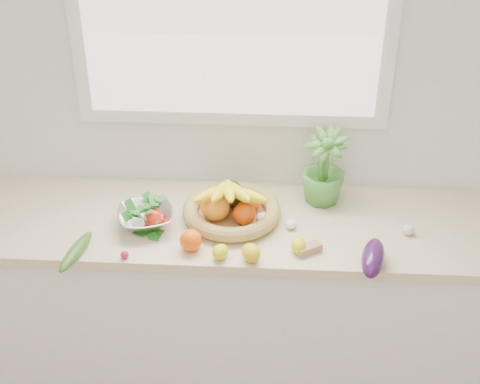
# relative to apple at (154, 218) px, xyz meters

# --- Properties ---
(back_wall) EXTENTS (4.50, 0.02, 2.70)m
(back_wall) POSITION_rel_apple_xyz_m (0.30, 0.37, 0.41)
(back_wall) COLOR white
(back_wall) RESTS_ON ground
(counter_cabinet) EXTENTS (2.20, 0.58, 0.86)m
(counter_cabinet) POSITION_rel_apple_xyz_m (0.30, 0.07, -0.51)
(counter_cabinet) COLOR silver
(counter_cabinet) RESTS_ON ground
(countertop) EXTENTS (2.24, 0.62, 0.04)m
(countertop) POSITION_rel_apple_xyz_m (0.30, 0.07, -0.06)
(countertop) COLOR beige
(countertop) RESTS_ON counter_cabinet
(orange_loose) EXTENTS (0.11, 0.11, 0.09)m
(orange_loose) POSITION_rel_apple_xyz_m (0.17, -0.14, 0.00)
(orange_loose) COLOR #FF5908
(orange_loose) RESTS_ON countertop
(lemon_a) EXTENTS (0.06, 0.08, 0.06)m
(lemon_a) POSITION_rel_apple_xyz_m (0.58, -0.13, -0.01)
(lemon_a) COLOR yellow
(lemon_a) RESTS_ON countertop
(lemon_b) EXTENTS (0.08, 0.09, 0.06)m
(lemon_b) POSITION_rel_apple_xyz_m (0.29, -0.19, -0.01)
(lemon_b) COLOR yellow
(lemon_b) RESTS_ON countertop
(lemon_c) EXTENTS (0.10, 0.11, 0.07)m
(lemon_c) POSITION_rel_apple_xyz_m (0.40, -0.20, -0.01)
(lemon_c) COLOR yellow
(lemon_c) RESTS_ON countertop
(apple) EXTENTS (0.11, 0.11, 0.08)m
(apple) POSITION_rel_apple_xyz_m (0.00, 0.00, 0.00)
(apple) COLOR red
(apple) RESTS_ON countertop
(ginger) EXTENTS (0.11, 0.09, 0.03)m
(ginger) POSITION_rel_apple_xyz_m (0.62, -0.13, -0.03)
(ginger) COLOR tan
(ginger) RESTS_ON countertop
(garlic_a) EXTENTS (0.07, 0.07, 0.05)m
(garlic_a) POSITION_rel_apple_xyz_m (0.44, 0.05, -0.02)
(garlic_a) COLOR silver
(garlic_a) RESTS_ON countertop
(garlic_b) EXTENTS (0.05, 0.05, 0.04)m
(garlic_b) POSITION_rel_apple_xyz_m (0.55, 0.02, -0.02)
(garlic_b) COLOR white
(garlic_b) RESTS_ON countertop
(garlic_c) EXTENTS (0.06, 0.06, 0.04)m
(garlic_c) POSITION_rel_apple_xyz_m (1.02, 0.01, -0.02)
(garlic_c) COLOR white
(garlic_c) RESTS_ON countertop
(eggplant) EXTENTS (0.13, 0.24, 0.09)m
(eggplant) POSITION_rel_apple_xyz_m (0.86, -0.21, 0.00)
(eggplant) COLOR #30103B
(eggplant) RESTS_ON countertop
(cucumber) EXTENTS (0.10, 0.26, 0.05)m
(cucumber) POSITION_rel_apple_xyz_m (-0.27, -0.21, -0.02)
(cucumber) COLOR #275418
(cucumber) RESTS_ON countertop
(radish) EXTENTS (0.04, 0.04, 0.03)m
(radish) POSITION_rel_apple_xyz_m (-0.08, -0.21, -0.03)
(radish) COLOR red
(radish) RESTS_ON countertop
(potted_herb) EXTENTS (0.25, 0.25, 0.34)m
(potted_herb) POSITION_rel_apple_xyz_m (0.69, 0.24, 0.12)
(potted_herb) COLOR #479235
(potted_herb) RESTS_ON countertop
(fruit_basket) EXTENTS (0.46, 0.46, 0.20)m
(fruit_basket) POSITION_rel_apple_xyz_m (0.31, 0.08, 0.01)
(fruit_basket) COLOR #A77F4A
(fruit_basket) RESTS_ON countertop
(colander_with_spinach) EXTENTS (0.28, 0.28, 0.12)m
(colander_with_spinach) POSITION_rel_apple_xyz_m (-0.03, 0.00, 0.02)
(colander_with_spinach) COLOR silver
(colander_with_spinach) RESTS_ON countertop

